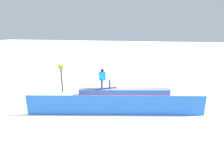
{
  "coord_description": "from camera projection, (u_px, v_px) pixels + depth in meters",
  "views": [
    {
      "loc": [
        -1.8,
        12.24,
        4.54
      ],
      "look_at": [
        0.63,
        1.13,
        1.15
      ],
      "focal_mm": 29.72,
      "sensor_mm": 36.0,
      "label": 1
    }
  ],
  "objects": [
    {
      "name": "ground_plane",
      "position": [
        124.0,
        96.0,
        13.12
      ],
      "size": [
        120.0,
        120.0,
        0.0
      ],
      "primitive_type": "plane",
      "color": "white"
    },
    {
      "name": "grind_box",
      "position": [
        124.0,
        92.0,
        13.06
      ],
      "size": [
        6.35,
        1.87,
        0.52
      ],
      "color": "blue",
      "rests_on": "ground_plane"
    },
    {
      "name": "snowboarder",
      "position": [
        103.0,
        78.0,
        12.72
      ],
      "size": [
        1.51,
        1.07,
        1.43
      ],
      "color": "#20212D",
      "rests_on": "grind_box"
    },
    {
      "name": "safety_fence",
      "position": [
        115.0,
        105.0,
        10.02
      ],
      "size": [
        9.48,
        2.0,
        1.12
      ],
      "primitive_type": "cube",
      "rotation": [
        0.0,
        0.0,
        0.2
      ],
      "color": "blue",
      "rests_on": "ground_plane"
    },
    {
      "name": "trail_marker",
      "position": [
        62.0,
        78.0,
        13.64
      ],
      "size": [
        0.4,
        0.1,
        2.02
      ],
      "color": "#262628",
      "rests_on": "ground_plane"
    }
  ]
}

